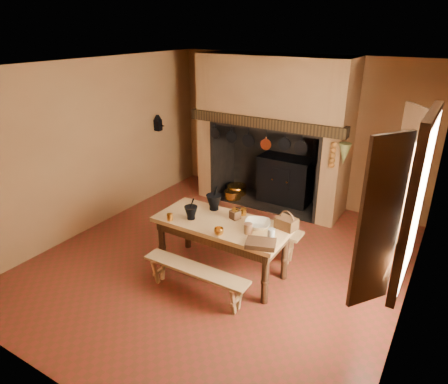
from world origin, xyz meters
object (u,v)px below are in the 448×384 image
at_px(work_table, 222,230).
at_px(wicker_basket, 286,223).
at_px(mixing_bowl, 258,224).
at_px(iron_range, 286,180).
at_px(bench_front, 196,275).
at_px(coffee_grinder, 235,214).

xyz_separation_m(work_table, wicker_basket, (0.82, 0.27, 0.21)).
bearing_deg(mixing_bowl, iron_range, 104.83).
bearing_deg(work_table, bench_front, -90.00).
height_order(iron_range, bench_front, iron_range).
relative_size(iron_range, work_table, 0.87).
bearing_deg(work_table, wicker_basket, 18.39).
bearing_deg(iron_range, work_table, -85.82).
relative_size(iron_range, wicker_basket, 5.31).
distance_m(work_table, bench_front, 0.74).
bearing_deg(iron_range, wicker_basket, -67.17).
bearing_deg(work_table, iron_range, 94.18).
bearing_deg(coffee_grinder, work_table, -101.47).
height_order(iron_range, work_table, iron_range).
bearing_deg(wicker_basket, coffee_grinder, -160.75).
distance_m(work_table, mixing_bowl, 0.53).
height_order(bench_front, mixing_bowl, mixing_bowl).
xyz_separation_m(iron_range, coffee_grinder, (0.31, -2.53, 0.39)).
relative_size(bench_front, mixing_bowl, 4.35).
bearing_deg(coffee_grinder, iron_range, 116.93).
distance_m(iron_range, coffee_grinder, 2.57).
height_order(work_table, wicker_basket, wicker_basket).
bearing_deg(bench_front, work_table, 90.00).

